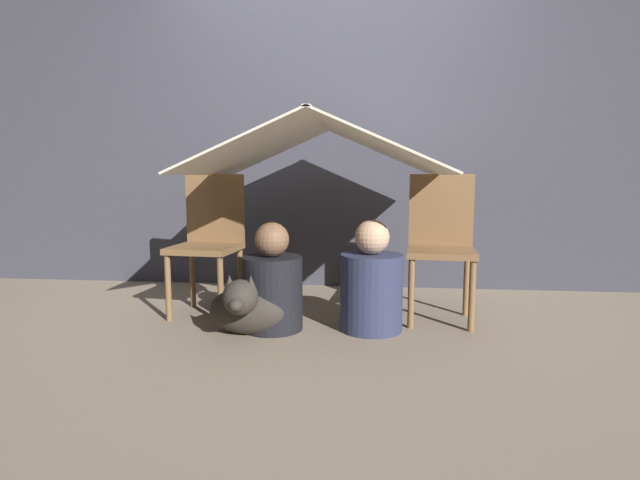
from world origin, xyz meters
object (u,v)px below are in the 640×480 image
Objects in this scene: chair_right at (441,241)px; dog at (247,308)px; person_second at (371,285)px; chair_left at (209,238)px; person_front at (272,286)px.

chair_right is 1.21m from dog.
person_second reaches higher than dog.
chair_left and chair_right have the same top height.
chair_left is at bearing 165.18° from person_second.
chair_left reaches higher than dog.
person_front is (-0.96, -0.32, -0.23)m from chair_right.
chair_left is 0.61m from person_front.
chair_right is 1.04m from person_front.
person_second is at bearing 5.15° from person_front.
person_second is 0.70m from dog.
chair_left is 1.08m from person_second.
chair_right is 1.99× the size of dog.
person_front is 0.20m from dog.
person_front is 0.97× the size of person_second.
chair_right is 0.54m from person_second.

